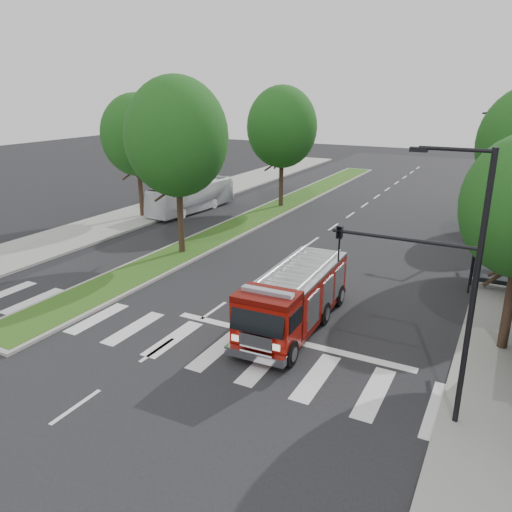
# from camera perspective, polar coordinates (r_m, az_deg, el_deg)

# --- Properties ---
(ground) EXTENTS (140.00, 140.00, 0.00)m
(ground) POSITION_cam_1_polar(r_m,az_deg,el_deg) (22.36, -4.84, -6.22)
(ground) COLOR black
(ground) RESTS_ON ground
(sidewalk_left) EXTENTS (5.00, 80.00, 0.15)m
(sidewalk_left) POSITION_cam_1_polar(r_m,az_deg,el_deg) (38.34, -15.31, 3.87)
(sidewalk_left) COLOR gray
(sidewalk_left) RESTS_ON ground
(median) EXTENTS (3.00, 50.00, 0.15)m
(median) POSITION_cam_1_polar(r_m,az_deg,el_deg) (40.07, 1.64, 5.14)
(median) COLOR gray
(median) RESTS_ON ground
(bus_shelter) EXTENTS (3.20, 1.60, 2.61)m
(bus_shelter) POSITION_cam_1_polar(r_m,az_deg,el_deg) (26.25, 26.77, 0.34)
(bus_shelter) COLOR black
(bus_shelter) RESTS_ON ground
(tree_median_near) EXTENTS (5.80, 5.80, 10.16)m
(tree_median_near) POSITION_cam_1_polar(r_m,az_deg,el_deg) (28.79, -9.07, 13.27)
(tree_median_near) COLOR black
(tree_median_near) RESTS_ON ground
(tree_median_far) EXTENTS (5.60, 5.60, 9.72)m
(tree_median_far) POSITION_cam_1_polar(r_m,az_deg,el_deg) (40.89, 2.99, 14.49)
(tree_median_far) COLOR black
(tree_median_far) RESTS_ON ground
(tree_left_mid) EXTENTS (5.20, 5.20, 9.16)m
(tree_left_mid) POSITION_cam_1_polar(r_m,az_deg,el_deg) (38.49, -13.48, 13.29)
(tree_left_mid) COLOR black
(tree_left_mid) RESTS_ON ground
(streetlight_right_near) EXTENTS (4.08, 0.22, 8.00)m
(streetlight_right_near) POSITION_cam_1_polar(r_m,az_deg,el_deg) (14.42, 20.41, -1.56)
(streetlight_right_near) COLOR black
(streetlight_right_near) RESTS_ON ground
(streetlight_right_far) EXTENTS (2.11, 0.20, 8.00)m
(streetlight_right_far) POSITION_cam_1_polar(r_m,az_deg,el_deg) (37.39, 26.64, 9.12)
(streetlight_right_far) COLOR black
(streetlight_right_far) RESTS_ON ground
(fire_engine) EXTENTS (2.52, 7.65, 2.63)m
(fire_engine) POSITION_cam_1_polar(r_m,az_deg,el_deg) (20.39, 4.43, -4.85)
(fire_engine) COLOR #530804
(fire_engine) RESTS_ON ground
(city_bus) EXTENTS (2.74, 8.99, 2.47)m
(city_bus) POSITION_cam_1_polar(r_m,az_deg,el_deg) (40.47, -7.36, 6.81)
(city_bus) COLOR white
(city_bus) RESTS_ON ground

